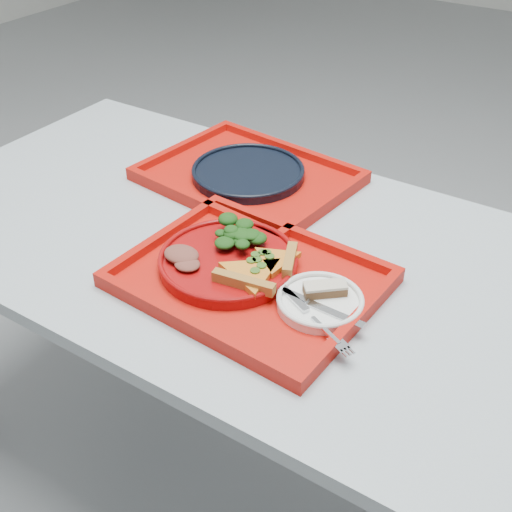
{
  "coord_description": "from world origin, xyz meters",
  "views": [
    {
      "loc": [
        0.56,
        -0.89,
        1.48
      ],
      "look_at": [
        0.03,
        -0.07,
        0.78
      ],
      "focal_mm": 45.0,
      "sensor_mm": 36.0,
      "label": 1
    }
  ],
  "objects_px": {
    "dinner_plate": "(228,262)",
    "navy_plate": "(248,173)",
    "tray_main": "(250,281)",
    "tray_far": "(248,179)",
    "dessert_bar": "(325,289)"
  },
  "relations": [
    {
      "from": "dinner_plate",
      "to": "dessert_bar",
      "type": "bearing_deg",
      "value": 2.93
    },
    {
      "from": "navy_plate",
      "to": "dessert_bar",
      "type": "bearing_deg",
      "value": -40.05
    },
    {
      "from": "tray_main",
      "to": "navy_plate",
      "type": "height_order",
      "value": "navy_plate"
    },
    {
      "from": "dinner_plate",
      "to": "navy_plate",
      "type": "distance_m",
      "value": 0.35
    },
    {
      "from": "dinner_plate",
      "to": "navy_plate",
      "type": "bearing_deg",
      "value": 117.31
    },
    {
      "from": "tray_far",
      "to": "dinner_plate",
      "type": "bearing_deg",
      "value": -56.11
    },
    {
      "from": "dessert_bar",
      "to": "tray_main",
      "type": "bearing_deg",
      "value": 146.74
    },
    {
      "from": "tray_far",
      "to": "navy_plate",
      "type": "distance_m",
      "value": 0.01
    },
    {
      "from": "tray_main",
      "to": "dessert_bar",
      "type": "relative_size",
      "value": 5.97
    },
    {
      "from": "tray_far",
      "to": "dinner_plate",
      "type": "distance_m",
      "value": 0.35
    },
    {
      "from": "tray_far",
      "to": "navy_plate",
      "type": "height_order",
      "value": "navy_plate"
    },
    {
      "from": "dinner_plate",
      "to": "tray_main",
      "type": "bearing_deg",
      "value": -10.3
    },
    {
      "from": "navy_plate",
      "to": "dessert_bar",
      "type": "distance_m",
      "value": 0.47
    },
    {
      "from": "dinner_plate",
      "to": "navy_plate",
      "type": "height_order",
      "value": "dinner_plate"
    },
    {
      "from": "dinner_plate",
      "to": "navy_plate",
      "type": "relative_size",
      "value": 1.0
    }
  ]
}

